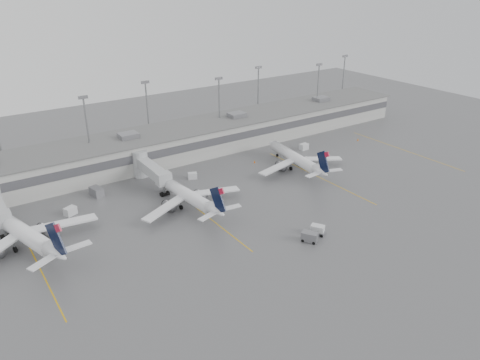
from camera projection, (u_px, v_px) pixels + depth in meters
ground at (334, 234)px, 95.26m from camera, size 260.00×260.00×0.00m
terminal at (194, 138)px, 137.35m from camera, size 152.00×17.00×9.45m
light_masts at (184, 108)px, 138.50m from camera, size 142.40×8.00×20.60m
jet_bridge_right at (147, 167)px, 117.71m from camera, size 4.00×17.20×7.00m
stand_markings at (263, 192)px, 113.38m from camera, size 105.25×40.00×0.01m
jet_far_left at (22, 232)px, 89.82m from camera, size 27.64×31.43×10.43m
jet_mid_left at (187, 194)px, 105.65m from camera, size 25.59×28.81×9.33m
jet_mid_right at (297, 158)px, 126.02m from camera, size 25.54×28.79×9.33m
baggage_tug at (317, 231)px, 95.05m from camera, size 3.25×3.66×2.01m
baggage_cart at (310, 237)px, 92.39m from camera, size 3.17×3.61×2.02m
gse_uld_a at (70, 211)px, 102.62m from camera, size 3.01×2.57×1.80m
gse_uld_b at (192, 176)px, 120.55m from camera, size 2.65×2.22×1.60m
gse_uld_c at (304, 147)px, 140.23m from camera, size 2.68×1.88×1.82m
gse_loader at (97, 192)px, 111.20m from camera, size 2.85×3.83×2.15m
cone_a at (2, 243)px, 91.51m from camera, size 0.46×0.46×0.73m
cone_b at (178, 198)px, 109.44m from camera, size 0.48×0.48×0.77m
cone_c at (255, 162)px, 130.70m from camera, size 0.47×0.47×0.74m
cone_d at (358, 140)px, 147.82m from camera, size 0.47×0.47×0.75m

